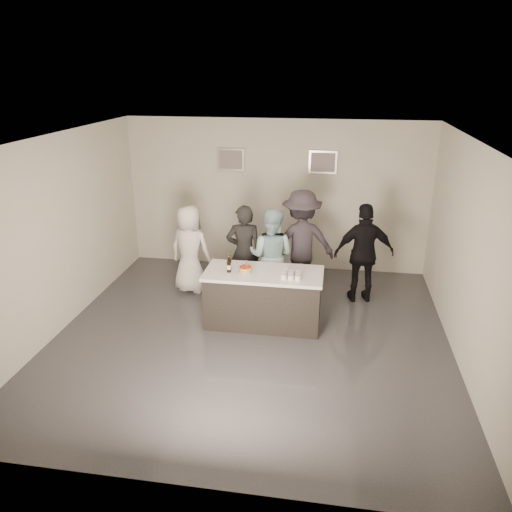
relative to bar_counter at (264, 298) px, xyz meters
name	(u,v)px	position (x,y,z in m)	size (l,w,h in m)	color
floor	(251,337)	(-0.13, -0.47, -0.45)	(6.00, 6.00, 0.00)	#3D3D42
ceiling	(250,140)	(-0.13, -0.47, 2.55)	(6.00, 6.00, 0.00)	white
wall_back	(276,196)	(-0.13, 2.53, 1.05)	(6.00, 0.04, 3.00)	beige
wall_front	(193,358)	(-0.13, -3.47, 1.05)	(6.00, 0.04, 3.00)	beige
wall_left	(58,235)	(-3.13, -0.47, 1.05)	(0.04, 6.00, 3.00)	beige
wall_right	(469,257)	(2.87, -0.47, 1.05)	(0.04, 6.00, 3.00)	beige
picture_left	(231,160)	(-1.03, 2.50, 1.75)	(0.54, 0.04, 0.44)	#B2B2B7
picture_right	(323,162)	(0.77, 2.50, 1.75)	(0.54, 0.04, 0.44)	#B2B2B7
bar_counter	(264,298)	(0.00, 0.00, 0.00)	(1.86, 0.86, 0.90)	white
cake	(245,270)	(-0.28, -0.06, 0.49)	(0.20, 0.20, 0.08)	orange
beer_bottle_a	(229,262)	(-0.55, 0.01, 0.58)	(0.07, 0.07, 0.26)	black
beer_bottle_b	(229,264)	(-0.54, -0.09, 0.58)	(0.07, 0.07, 0.26)	black
tumbler_cluster	(291,275)	(0.45, -0.13, 0.49)	(0.30, 0.30, 0.08)	#EFA716
candles	(236,279)	(-0.37, -0.36, 0.45)	(0.24, 0.08, 0.01)	pink
person_main_black	(244,253)	(-0.48, 0.90, 0.41)	(0.63, 0.41, 1.72)	black
person_main_blue	(271,256)	(0.00, 0.85, 0.40)	(0.83, 0.65, 1.71)	#A1CBD3
person_guest_left	(190,249)	(-1.51, 1.06, 0.36)	(0.79, 0.51, 1.62)	white
person_guest_right	(364,253)	(1.59, 1.13, 0.44)	(1.04, 0.43, 1.77)	black
person_guest_back	(301,243)	(0.48, 1.31, 0.51)	(1.24, 0.71, 1.92)	#342F37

